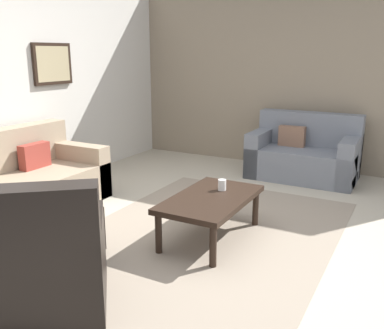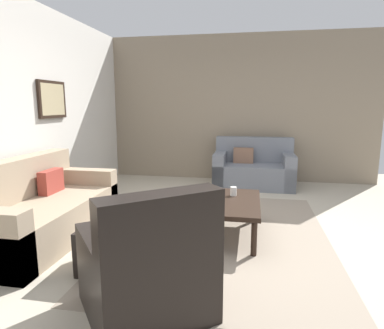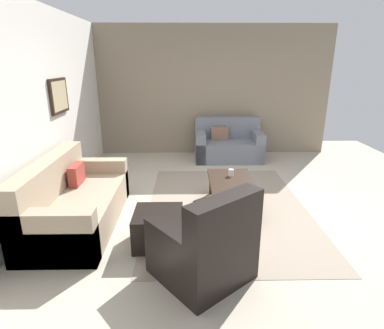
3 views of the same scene
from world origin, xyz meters
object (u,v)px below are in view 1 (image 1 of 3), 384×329
(couch_loveseat, at_px, (304,155))
(cup, at_px, (222,185))
(framed_artwork, at_px, (53,64))
(couch_main, at_px, (11,187))
(coffee_table, at_px, (211,202))
(armchair_leather, at_px, (42,270))
(ottoman, at_px, (58,234))

(couch_loveseat, height_order, cup, couch_loveseat)
(couch_loveseat, relative_size, framed_artwork, 2.31)
(couch_main, relative_size, cup, 18.55)
(couch_main, relative_size, coffee_table, 1.77)
(couch_loveseat, bearing_deg, couch_main, 140.52)
(couch_main, xyz_separation_m, cup, (0.67, -2.16, 0.17))
(couch_main, xyz_separation_m, armchair_leather, (-1.13, -1.69, 0.01))
(cup, height_order, framed_artwork, framed_artwork)
(couch_loveseat, distance_m, framed_artwork, 3.56)
(ottoman, distance_m, cup, 1.55)
(couch_main, height_order, couch_loveseat, same)
(armchair_leather, bearing_deg, couch_loveseat, -9.97)
(couch_main, distance_m, coffee_table, 2.20)
(couch_main, relative_size, ottoman, 3.48)
(cup, xyz_separation_m, framed_artwork, (0.46, 2.59, 1.08))
(coffee_table, bearing_deg, ottoman, 133.67)
(coffee_table, distance_m, cup, 0.24)
(coffee_table, xyz_separation_m, cup, (0.22, -0.01, 0.10))
(couch_loveseat, relative_size, ottoman, 2.53)
(ottoman, xyz_separation_m, cup, (1.15, -0.99, 0.26))
(ottoman, relative_size, framed_artwork, 0.91)
(couch_loveseat, xyz_separation_m, armchair_leather, (-4.04, 0.71, 0.00))
(ottoman, xyz_separation_m, coffee_table, (0.94, -0.98, 0.16))
(couch_main, distance_m, framed_artwork, 1.74)
(couch_main, relative_size, couch_loveseat, 1.38)
(couch_main, height_order, cup, couch_main)
(couch_main, bearing_deg, cup, -72.73)
(ottoman, xyz_separation_m, framed_artwork, (1.62, 1.59, 1.35))
(ottoman, relative_size, cup, 5.33)
(couch_main, xyz_separation_m, couch_loveseat, (2.91, -2.40, 0.01))
(couch_loveseat, height_order, armchair_leather, armchair_leather)
(couch_loveseat, height_order, framed_artwork, framed_artwork)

